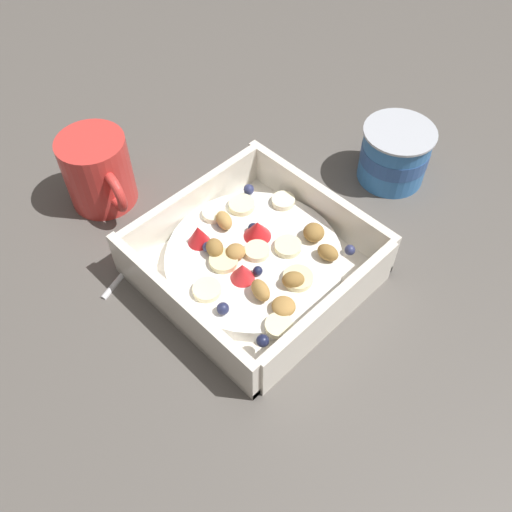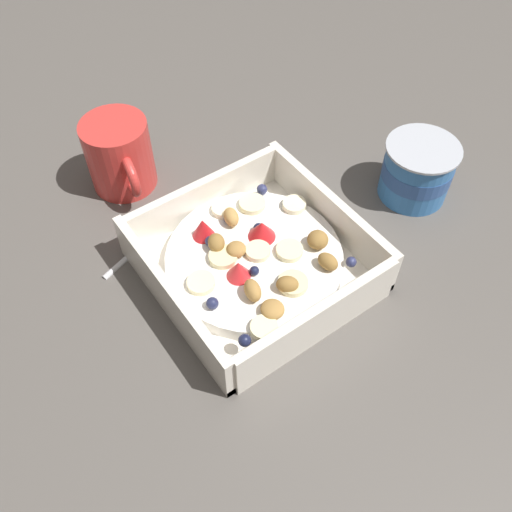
{
  "view_description": "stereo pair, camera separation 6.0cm",
  "coord_description": "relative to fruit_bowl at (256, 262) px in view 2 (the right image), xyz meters",
  "views": [
    {
      "loc": [
        0.27,
        -0.25,
        0.5
      ],
      "look_at": [
        0.0,
        0.01,
        0.03
      ],
      "focal_mm": 39.23,
      "sensor_mm": 36.0,
      "label": 1
    },
    {
      "loc": [
        0.31,
        -0.2,
        0.5
      ],
      "look_at": [
        0.0,
        0.01,
        0.03
      ],
      "focal_mm": 39.23,
      "sensor_mm": 36.0,
      "label": 2
    }
  ],
  "objects": [
    {
      "name": "spoon",
      "position": [
        -0.13,
        -0.03,
        -0.02
      ],
      "size": [
        0.07,
        0.17,
        0.01
      ],
      "color": "silver",
      "rests_on": "ground"
    },
    {
      "name": "fruit_bowl",
      "position": [
        0.0,
        0.0,
        0.0
      ],
      "size": [
        0.22,
        0.22,
        0.06
      ],
      "color": "white",
      "rests_on": "ground"
    },
    {
      "name": "coffee_mug",
      "position": [
        -0.21,
        -0.05,
        0.03
      ],
      "size": [
        0.11,
        0.08,
        0.09
      ],
      "color": "red",
      "rests_on": "ground"
    },
    {
      "name": "yogurt_cup",
      "position": [
        0.01,
        0.23,
        0.02
      ],
      "size": [
        0.09,
        0.09,
        0.07
      ],
      "color": "#3370B7",
      "rests_on": "ground"
    },
    {
      "name": "ground_plane",
      "position": [
        -0.0,
        -0.01,
        -0.02
      ],
      "size": [
        2.4,
        2.4,
        0.0
      ],
      "primitive_type": "plane",
      "color": "#56514C"
    }
  ]
}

